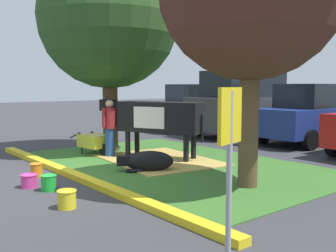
{
  "coord_description": "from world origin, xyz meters",
  "views": [
    {
      "loc": [
        7.86,
        -3.86,
        1.96
      ],
      "look_at": [
        -0.29,
        2.65,
        0.9
      ],
      "focal_mm": 42.55,
      "sensor_mm": 36.0,
      "label": 1
    }
  ],
  "objects_px": {
    "bucket_pink": "(29,180)",
    "hatchback_white": "(195,108)",
    "person_handler": "(110,127)",
    "bucket_orange": "(36,170)",
    "wheelbarrow": "(95,141)",
    "bucket_green": "(49,182)",
    "sedan_blue": "(311,114)",
    "suv_dark_grey": "(243,103)",
    "shade_tree_left": "(109,18)",
    "parking_sign": "(230,145)",
    "bucket_yellow": "(67,199)",
    "cow_holstein": "(157,117)",
    "calf_lying": "(148,161)"
  },
  "relations": [
    {
      "from": "bucket_orange",
      "to": "bucket_green",
      "type": "distance_m",
      "value": 1.24
    },
    {
      "from": "calf_lying",
      "to": "parking_sign",
      "type": "height_order",
      "value": "parking_sign"
    },
    {
      "from": "wheelbarrow",
      "to": "bucket_yellow",
      "type": "bearing_deg",
      "value": -33.36
    },
    {
      "from": "shade_tree_left",
      "to": "person_handler",
      "type": "bearing_deg",
      "value": -31.52
    },
    {
      "from": "bucket_orange",
      "to": "suv_dark_grey",
      "type": "xyz_separation_m",
      "value": [
        -2.03,
        9.04,
        1.11
      ]
    },
    {
      "from": "cow_holstein",
      "to": "calf_lying",
      "type": "height_order",
      "value": "cow_holstein"
    },
    {
      "from": "bucket_green",
      "to": "bucket_orange",
      "type": "bearing_deg",
      "value": 169.88
    },
    {
      "from": "shade_tree_left",
      "to": "hatchback_white",
      "type": "relative_size",
      "value": 1.35
    },
    {
      "from": "shade_tree_left",
      "to": "bucket_green",
      "type": "xyz_separation_m",
      "value": [
        3.16,
        -3.2,
        -3.75
      ]
    },
    {
      "from": "bucket_pink",
      "to": "hatchback_white",
      "type": "distance_m",
      "value": 10.91
    },
    {
      "from": "hatchback_white",
      "to": "suv_dark_grey",
      "type": "distance_m",
      "value": 2.72
    },
    {
      "from": "calf_lying",
      "to": "bucket_green",
      "type": "distance_m",
      "value": 2.43
    },
    {
      "from": "shade_tree_left",
      "to": "wheelbarrow",
      "type": "height_order",
      "value": "shade_tree_left"
    },
    {
      "from": "cow_holstein",
      "to": "hatchback_white",
      "type": "height_order",
      "value": "hatchback_white"
    },
    {
      "from": "sedan_blue",
      "to": "suv_dark_grey",
      "type": "bearing_deg",
      "value": -175.74
    },
    {
      "from": "bucket_pink",
      "to": "sedan_blue",
      "type": "bearing_deg",
      "value": 89.76
    },
    {
      "from": "sedan_blue",
      "to": "person_handler",
      "type": "bearing_deg",
      "value": -105.39
    },
    {
      "from": "bucket_orange",
      "to": "bucket_green",
      "type": "xyz_separation_m",
      "value": [
        1.22,
        -0.22,
        -0.0
      ]
    },
    {
      "from": "parking_sign",
      "to": "suv_dark_grey",
      "type": "distance_m",
      "value": 11.92
    },
    {
      "from": "person_handler",
      "to": "suv_dark_grey",
      "type": "bearing_deg",
      "value": 98.18
    },
    {
      "from": "suv_dark_grey",
      "to": "bucket_pink",
      "type": "bearing_deg",
      "value": -73.65
    },
    {
      "from": "person_handler",
      "to": "bucket_pink",
      "type": "bearing_deg",
      "value": -57.56
    },
    {
      "from": "bucket_orange",
      "to": "bucket_green",
      "type": "bearing_deg",
      "value": -10.12
    },
    {
      "from": "bucket_pink",
      "to": "bucket_yellow",
      "type": "xyz_separation_m",
      "value": [
        1.71,
        0.01,
        0.02
      ]
    },
    {
      "from": "parking_sign",
      "to": "bucket_orange",
      "type": "xyz_separation_m",
      "value": [
        -5.64,
        0.09,
        -1.21
      ]
    },
    {
      "from": "shade_tree_left",
      "to": "hatchback_white",
      "type": "xyz_separation_m",
      "value": [
        -2.79,
        5.99,
        -2.92
      ]
    },
    {
      "from": "shade_tree_left",
      "to": "suv_dark_grey",
      "type": "xyz_separation_m",
      "value": [
        -0.09,
        6.06,
        -2.64
      ]
    },
    {
      "from": "bucket_yellow",
      "to": "parking_sign",
      "type": "bearing_deg",
      "value": 5.83
    },
    {
      "from": "bucket_yellow",
      "to": "sedan_blue",
      "type": "distance_m",
      "value": 9.84
    },
    {
      "from": "shade_tree_left",
      "to": "hatchback_white",
      "type": "distance_m",
      "value": 7.22
    },
    {
      "from": "wheelbarrow",
      "to": "bucket_green",
      "type": "xyz_separation_m",
      "value": [
        2.93,
        -2.54,
        -0.23
      ]
    },
    {
      "from": "cow_holstein",
      "to": "bucket_green",
      "type": "xyz_separation_m",
      "value": [
        1.36,
        -3.55,
        -0.96
      ]
    },
    {
      "from": "person_handler",
      "to": "suv_dark_grey",
      "type": "height_order",
      "value": "suv_dark_grey"
    },
    {
      "from": "shade_tree_left",
      "to": "parking_sign",
      "type": "distance_m",
      "value": 8.56
    },
    {
      "from": "cow_holstein",
      "to": "suv_dark_grey",
      "type": "distance_m",
      "value": 6.01
    },
    {
      "from": "bucket_green",
      "to": "calf_lying",
      "type": "bearing_deg",
      "value": 94.21
    },
    {
      "from": "shade_tree_left",
      "to": "calf_lying",
      "type": "relative_size",
      "value": 4.74
    },
    {
      "from": "bucket_orange",
      "to": "bucket_green",
      "type": "relative_size",
      "value": 1.01
    },
    {
      "from": "bucket_pink",
      "to": "suv_dark_grey",
      "type": "bearing_deg",
      "value": 106.35
    },
    {
      "from": "person_handler",
      "to": "bucket_yellow",
      "type": "bearing_deg",
      "value": -39.07
    },
    {
      "from": "person_handler",
      "to": "bucket_green",
      "type": "relative_size",
      "value": 5.26
    },
    {
      "from": "person_handler",
      "to": "bucket_orange",
      "type": "bearing_deg",
      "value": -66.22
    },
    {
      "from": "shade_tree_left",
      "to": "parking_sign",
      "type": "relative_size",
      "value": 3.07
    },
    {
      "from": "wheelbarrow",
      "to": "suv_dark_grey",
      "type": "height_order",
      "value": "suv_dark_grey"
    },
    {
      "from": "cow_holstein",
      "to": "wheelbarrow",
      "type": "xyz_separation_m",
      "value": [
        -1.58,
        -1.01,
        -0.73
      ]
    },
    {
      "from": "person_handler",
      "to": "hatchback_white",
      "type": "distance_m",
      "value": 7.47
    },
    {
      "from": "hatchback_white",
      "to": "suv_dark_grey",
      "type": "bearing_deg",
      "value": 1.52
    },
    {
      "from": "parking_sign",
      "to": "bucket_yellow",
      "type": "bearing_deg",
      "value": -174.17
    },
    {
      "from": "cow_holstein",
      "to": "wheelbarrow",
      "type": "height_order",
      "value": "cow_holstein"
    },
    {
      "from": "bucket_green",
      "to": "suv_dark_grey",
      "type": "bearing_deg",
      "value": 109.35
    }
  ]
}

